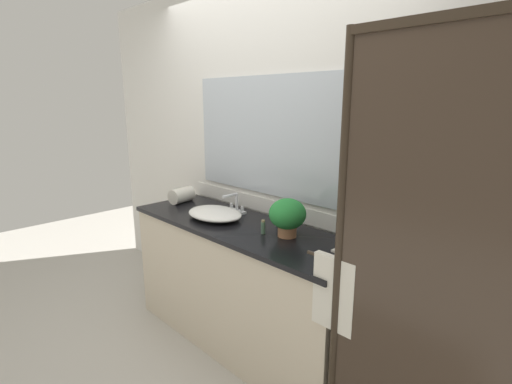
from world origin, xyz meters
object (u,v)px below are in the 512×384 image
sink_basin (215,213)px  amenity_bottle_conditioner (263,227)px  faucet (236,206)px  amenity_bottle_body_wash (277,220)px  rolled_towel_near_edge (182,195)px  soap_dish (342,250)px  potted_plant (287,215)px

sink_basin → amenity_bottle_conditioner: amenity_bottle_conditioner is taller
faucet → amenity_bottle_body_wash: size_ratio=1.88×
rolled_towel_near_edge → amenity_bottle_conditioner: bearing=-4.0°
amenity_bottle_body_wash → rolled_towel_near_edge: size_ratio=0.45×
sink_basin → soap_dish: size_ratio=4.40×
potted_plant → amenity_bottle_conditioner: size_ratio=2.67×
soap_dish → amenity_bottle_conditioner: 0.53m
sink_basin → soap_dish: bearing=5.7°
faucet → rolled_towel_near_edge: faucet is taller
soap_dish → amenity_bottle_conditioner: bearing=-170.3°
soap_dish → amenity_bottle_body_wash: bearing=171.2°
sink_basin → potted_plant: potted_plant is taller
sink_basin → potted_plant: size_ratio=1.85×
faucet → rolled_towel_near_edge: size_ratio=0.85×
potted_plant → amenity_bottle_body_wash: (-0.18, 0.10, -0.09)m
sink_basin → soap_dish: sink_basin is taller
soap_dish → amenity_bottle_body_wash: amenity_bottle_body_wash is taller
potted_plant → rolled_towel_near_edge: potted_plant is taller
potted_plant → rolled_towel_near_edge: size_ratio=1.19×
amenity_bottle_body_wash → sink_basin: bearing=-156.4°
sink_basin → faucet: size_ratio=2.59×
rolled_towel_near_edge → potted_plant: bearing=0.1°
amenity_bottle_conditioner → amenity_bottle_body_wash: bearing=103.4°
rolled_towel_near_edge → soap_dish: bearing=0.7°
amenity_bottle_conditioner → rolled_towel_near_edge: size_ratio=0.45×
potted_plant → sink_basin: bearing=-172.3°
faucet → amenity_bottle_body_wash: bearing=-1.4°
sink_basin → amenity_bottle_body_wash: 0.47m
amenity_bottle_body_wash → rolled_towel_near_edge: 0.96m
faucet → amenity_bottle_body_wash: (0.43, -0.01, -0.01)m
potted_plant → soap_dish: size_ratio=2.38×
sink_basin → rolled_towel_near_edge: (-0.53, 0.08, 0.03)m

